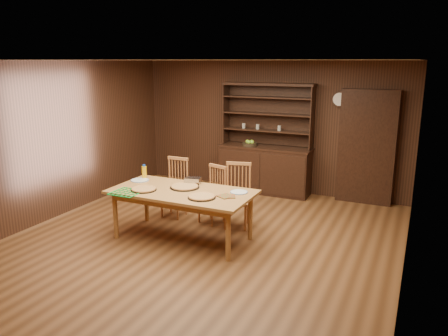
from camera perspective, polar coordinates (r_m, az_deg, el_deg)
The scene contains 20 objects.
floor at distance 6.54m, azimuth -2.93°, elevation -9.54°, with size 6.00×6.00×0.00m, color brown.
room_shell at distance 6.08m, azimuth -3.12°, elevation 4.23°, with size 6.00×6.00×6.00m.
china_hutch at distance 8.76m, azimuth 5.40°, elevation 0.62°, with size 1.84×0.52×2.17m.
doorway at distance 8.39m, azimuth 18.15°, elevation 2.57°, with size 1.00×0.18×2.10m, color black.
wall_clock at distance 8.41m, azimuth 14.88°, elevation 8.68°, with size 0.30×0.05×0.30m.
dining_table at distance 6.42m, azimuth -5.50°, elevation -3.56°, with size 2.09×1.05×0.75m.
chair_left at distance 7.48m, azimuth -6.31°, elevation -2.24°, with size 0.41×0.39×1.00m.
chair_center at distance 7.15m, azimuth -1.31°, elevation -3.19°, with size 0.48×0.46×0.94m.
chair_right at distance 6.96m, azimuth 1.80°, elevation -3.27°, with size 0.51×0.49×1.03m.
pizza_left at distance 6.49m, azimuth -10.45°, elevation -2.73°, with size 0.38×0.38×0.04m.
pizza_right at distance 6.04m, azimuth -2.92°, elevation -3.76°, with size 0.39×0.39×0.04m.
pizza_center at distance 6.53m, azimuth -5.16°, elevation -2.44°, with size 0.44×0.44×0.04m.
cooling_rack at distance 6.42m, azimuth -12.63°, elevation -3.10°, with size 0.38×0.38×0.02m, color green, non-canonical shape.
plate_left at distance 7.01m, azimuth -10.94°, elevation -1.57°, with size 0.28×0.28×0.02m.
plate_right at distance 6.27m, azimuth 1.96°, elevation -3.16°, with size 0.25×0.25×0.02m.
foil_dish at distance 6.73m, azimuth -4.09°, elevation -1.65°, with size 0.23×0.17×0.09m, color silver.
juice_bottle at distance 7.11m, azimuth -10.38°, elevation -0.52°, with size 0.08×0.08×0.23m.
pot_holder_a at distance 6.08m, azimuth 0.61°, elevation -3.72°, with size 0.18×0.18×0.01m, color #A91314.
pot_holder_b at distance 6.09m, azimuth 0.19°, elevation -3.70°, with size 0.19×0.19×0.01m, color #A91314.
fruit_bowl at distance 8.73m, azimuth 3.39°, elevation 3.20°, with size 0.30×0.30×0.12m.
Camera 1 is at (2.81, -5.30, 2.60)m, focal length 35.00 mm.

